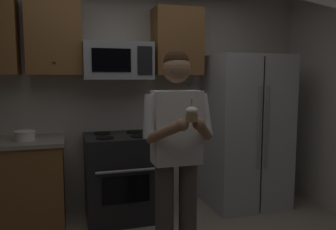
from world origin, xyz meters
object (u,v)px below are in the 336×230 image
bowl_large_white (25,135)px  cupcake (192,114)px  refrigerator (245,131)px  oven_range (121,176)px  microwave (118,61)px  person (177,147)px

bowl_large_white → cupcake: bearing=-48.3°
refrigerator → cupcake: (-1.21, -1.37, 0.39)m
oven_range → microwave: bearing=90.0°
microwave → person: (0.29, -1.20, -0.72)m
microwave → person: 1.44m
oven_range → cupcake: bearing=-78.4°
oven_range → bowl_large_white: (-0.96, -0.02, 0.51)m
refrigerator → cupcake: bearing=-131.4°
oven_range → bowl_large_white: size_ratio=4.53×
oven_range → microwave: 1.26m
oven_range → microwave: microwave is taller
oven_range → refrigerator: bearing=-1.5°
oven_range → refrigerator: size_ratio=0.52×
bowl_large_white → person: (1.25, -1.07, 0.02)m
microwave → refrigerator: (1.50, -0.16, -0.82)m
bowl_large_white → person: bearing=-40.6°
oven_range → microwave: size_ratio=1.26×
bowl_large_white → cupcake: cupcake is taller
refrigerator → bowl_large_white: bearing=179.5°
microwave → bowl_large_white: 1.22m
microwave → cupcake: 1.62m
oven_range → refrigerator: 1.56m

